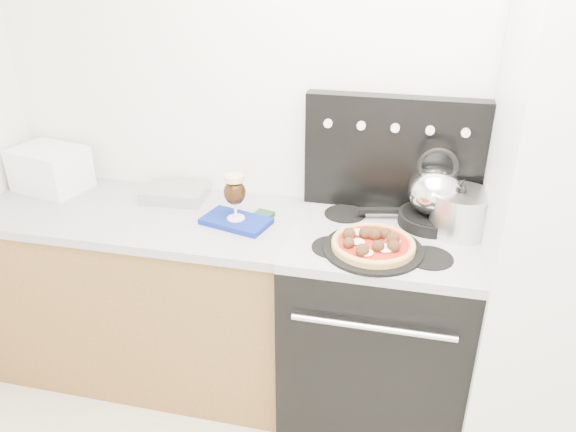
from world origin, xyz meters
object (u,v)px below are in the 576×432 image
(toaster_oven, at_px, (50,169))
(pizza_pan, at_px, (373,249))
(skillet, at_px, (431,219))
(stock_pot, at_px, (459,214))
(base_cabinet, at_px, (149,296))
(beer_glass, at_px, (235,197))
(stove_body, at_px, (376,329))
(oven_mitt, at_px, (236,221))
(pizza, at_px, (373,243))
(tea_kettle, at_px, (435,187))
(fridge, at_px, (572,251))

(toaster_oven, distance_m, pizza_pan, 1.61)
(skillet, bearing_deg, stock_pot, -25.34)
(base_cabinet, distance_m, beer_glass, 0.76)
(stove_body, distance_m, oven_mitt, 0.79)
(oven_mitt, bearing_deg, stove_body, 0.39)
(pizza, xyz_separation_m, skillet, (0.22, 0.28, -0.01))
(stove_body, xyz_separation_m, tea_kettle, (0.18, 0.14, 0.65))
(fridge, xyz_separation_m, beer_glass, (-1.33, 0.02, 0.08))
(skillet, relative_size, tea_kettle, 1.13)
(pizza_pan, bearing_deg, oven_mitt, 167.38)
(fridge, relative_size, oven_mitt, 6.67)
(fridge, bearing_deg, stock_pot, 164.35)
(toaster_oven, distance_m, pizza, 1.61)
(base_cabinet, height_order, pizza, pizza)
(base_cabinet, xyz_separation_m, oven_mitt, (0.48, -0.03, 0.48))
(beer_glass, xyz_separation_m, tea_kettle, (0.81, 0.14, 0.06))
(stove_body, xyz_separation_m, skillet, (0.18, 0.14, 0.50))
(base_cabinet, relative_size, stove_body, 1.65)
(fridge, bearing_deg, toaster_oven, 175.51)
(oven_mitt, bearing_deg, pizza_pan, -12.62)
(stove_body, distance_m, pizza_pan, 0.51)
(fridge, bearing_deg, beer_glass, 179.10)
(beer_glass, bearing_deg, pizza, -12.62)
(fridge, xyz_separation_m, skillet, (-0.52, 0.16, -0.01))
(tea_kettle, height_order, stock_pot, tea_kettle)
(fridge, height_order, tea_kettle, fridge)
(oven_mitt, xyz_separation_m, tea_kettle, (0.81, 0.14, 0.18))
(fridge, height_order, toaster_oven, fridge)
(base_cabinet, distance_m, stove_body, 1.11)
(fridge, bearing_deg, tea_kettle, 162.29)
(pizza, relative_size, stock_pot, 1.37)
(beer_glass, bearing_deg, skillet, 10.05)
(toaster_oven, bearing_deg, fridge, 8.50)
(oven_mitt, relative_size, pizza, 0.89)
(stock_pot, bearing_deg, fridge, -15.65)
(pizza_pan, height_order, tea_kettle, tea_kettle)
(oven_mitt, distance_m, tea_kettle, 0.84)
(fridge, bearing_deg, stove_body, 177.95)
(stove_body, distance_m, toaster_oven, 1.72)
(skillet, bearing_deg, fridge, -17.71)
(pizza_pan, distance_m, stock_pot, 0.40)
(base_cabinet, relative_size, pizza_pan, 3.74)
(pizza_pan, bearing_deg, skillet, 52.01)
(oven_mitt, height_order, tea_kettle, tea_kettle)
(base_cabinet, bearing_deg, fridge, -1.59)
(beer_glass, bearing_deg, pizza_pan, -12.62)
(oven_mitt, bearing_deg, base_cabinet, 176.49)
(stock_pot, bearing_deg, beer_glass, -174.13)
(pizza, height_order, tea_kettle, tea_kettle)
(stock_pot, bearing_deg, oven_mitt, -174.13)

